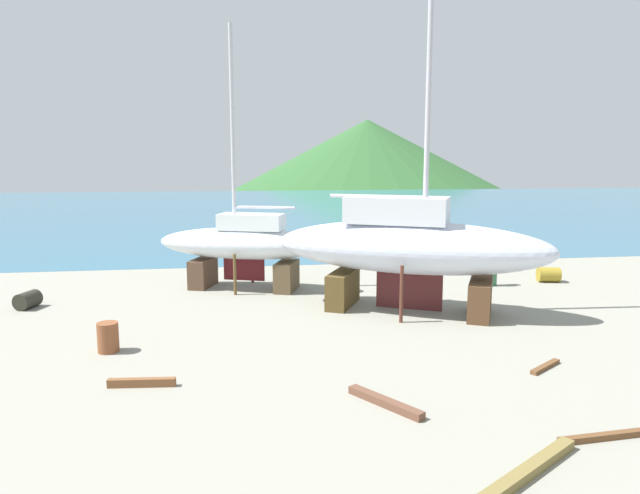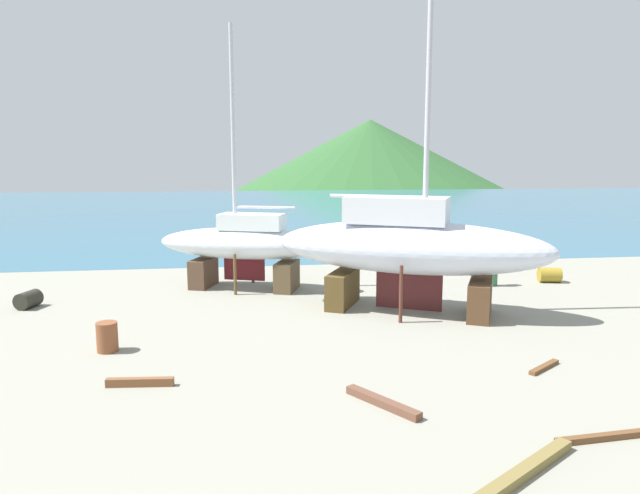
% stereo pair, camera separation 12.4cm
% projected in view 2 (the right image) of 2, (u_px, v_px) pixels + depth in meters
% --- Properties ---
extents(ground_plane, '(48.59, 48.59, 0.00)m').
position_uv_depth(ground_plane, '(433.00, 338.00, 16.91)').
color(ground_plane, gray).
extents(sea_water, '(155.36, 65.31, 0.01)m').
position_uv_depth(sea_water, '(295.00, 208.00, 60.77)').
color(sea_water, '#326885').
rests_on(sea_water, ground).
extents(headland_hill, '(106.51, 106.51, 27.35)m').
position_uv_depth(headland_hill, '(369.00, 182.00, 128.42)').
color(headland_hill, '#2F5D2D').
rests_on(headland_hill, ground).
extents(sailboat_mid_port, '(9.78, 6.68, 15.22)m').
position_uv_depth(sailboat_mid_port, '(409.00, 246.00, 19.60)').
color(sailboat_mid_port, brown).
rests_on(sailboat_mid_port, ground).
extents(sailboat_small_center, '(7.40, 4.24, 10.41)m').
position_uv_depth(sailboat_small_center, '(245.00, 244.00, 23.12)').
color(sailboat_small_center, brown).
rests_on(sailboat_small_center, ground).
extents(worker, '(0.50, 0.44, 1.67)m').
position_uv_depth(worker, '(494.00, 265.00, 23.71)').
color(worker, '#386D47').
rests_on(worker, ground).
extents(barrel_tipped_center, '(0.84, 1.01, 0.60)m').
position_uv_depth(barrel_tipped_center, '(28.00, 300.00, 20.32)').
color(barrel_tipped_center, '#2C2C23').
rests_on(barrel_tipped_center, ground).
extents(barrel_rust_near, '(0.81, 0.81, 0.82)m').
position_uv_depth(barrel_rust_near, '(107.00, 337.00, 15.72)').
color(barrel_rust_near, brown).
rests_on(barrel_rust_near, ground).
extents(barrel_rust_mid, '(1.00, 0.79, 0.63)m').
position_uv_depth(barrel_rust_mid, '(550.00, 275.00, 24.52)').
color(barrel_rust_mid, olive).
rests_on(barrel_rust_mid, ground).
extents(timber_plank_near, '(1.57, 0.30, 0.20)m').
position_uv_depth(timber_plank_near, '(140.00, 382.00, 13.36)').
color(timber_plank_near, brown).
rests_on(timber_plank_near, ground).
extents(timber_short_skew, '(1.15, 0.87, 0.10)m').
position_uv_depth(timber_short_skew, '(544.00, 367.00, 14.45)').
color(timber_short_skew, brown).
rests_on(timber_short_skew, ground).
extents(timber_plank_far, '(1.31, 1.77, 0.17)m').
position_uv_depth(timber_plank_far, '(382.00, 402.00, 12.29)').
color(timber_plank_far, brown).
rests_on(timber_plank_far, ground).
extents(timber_long_aft, '(2.26, 0.31, 0.12)m').
position_uv_depth(timber_long_aft, '(609.00, 436.00, 10.83)').
color(timber_long_aft, brown).
rests_on(timber_long_aft, ground).
extents(timber_long_fore, '(2.57, 1.81, 0.18)m').
position_uv_depth(timber_long_fore, '(524.00, 472.00, 9.56)').
color(timber_long_fore, olive).
rests_on(timber_long_fore, ground).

